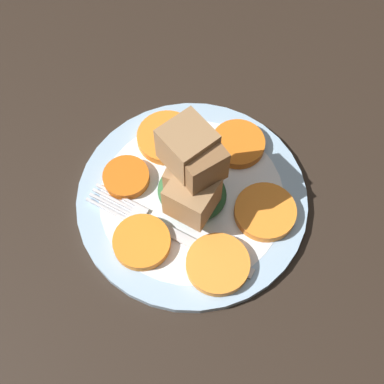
# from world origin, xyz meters

# --- Properties ---
(table_slab) EXTENTS (1.20, 1.20, 0.02)m
(table_slab) POSITION_xyz_m (0.00, 0.00, 0.01)
(table_slab) COLOR black
(table_slab) RESTS_ON ground
(plate) EXTENTS (0.26, 0.26, 0.01)m
(plate) POSITION_xyz_m (0.00, 0.00, 0.03)
(plate) COLOR #99B7D1
(plate) RESTS_ON table_slab
(carrot_slice_0) EXTENTS (0.07, 0.07, 0.01)m
(carrot_slice_0) POSITION_xyz_m (0.08, 0.02, 0.04)
(carrot_slice_0) COLOR orange
(carrot_slice_0) RESTS_ON plate
(carrot_slice_1) EXTENTS (0.06, 0.06, 0.01)m
(carrot_slice_1) POSITION_xyz_m (0.01, 0.08, 0.04)
(carrot_slice_1) COLOR orange
(carrot_slice_1) RESTS_ON plate
(carrot_slice_2) EXTENTS (0.07, 0.07, 0.01)m
(carrot_slice_2) POSITION_xyz_m (-0.06, 0.05, 0.04)
(carrot_slice_2) COLOR orange
(carrot_slice_2) RESTS_ON plate
(carrot_slice_3) EXTENTS (0.05, 0.05, 0.01)m
(carrot_slice_3) POSITION_xyz_m (-0.07, -0.02, 0.04)
(carrot_slice_3) COLOR orange
(carrot_slice_3) RESTS_ON plate
(carrot_slice_4) EXTENTS (0.06, 0.06, 0.01)m
(carrot_slice_4) POSITION_xyz_m (-0.02, -0.08, 0.04)
(carrot_slice_4) COLOR orange
(carrot_slice_4) RESTS_ON plate
(carrot_slice_5) EXTENTS (0.07, 0.07, 0.01)m
(carrot_slice_5) POSITION_xyz_m (0.06, -0.06, 0.04)
(carrot_slice_5) COLOR orange
(carrot_slice_5) RESTS_ON plate
(center_pile) EXTENTS (0.08, 0.08, 0.11)m
(center_pile) POSITION_xyz_m (0.00, -0.00, 0.08)
(center_pile) COLOR #2D6033
(center_pile) RESTS_ON plate
(fork) EXTENTS (0.20, 0.02, 0.00)m
(fork) POSITION_xyz_m (-0.00, -0.05, 0.03)
(fork) COLOR silver
(fork) RESTS_ON plate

